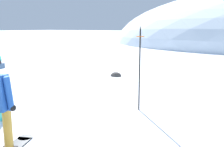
{
  "coord_description": "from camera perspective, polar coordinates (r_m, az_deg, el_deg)",
  "views": [
    {
      "loc": [
        2.99,
        -2.32,
        2.15
      ],
      "look_at": [
        -0.23,
        3.0,
        1.0
      ],
      "focal_mm": 40.0,
      "sensor_mm": 36.0,
      "label": 1
    }
  ],
  "objects": [
    {
      "name": "rock_dark",
      "position": [
        11.18,
        0.89,
        -0.59
      ],
      "size": [
        0.51,
        0.43,
        0.36
      ],
      "color": "#4C4742",
      "rests_on": "ground"
    },
    {
      "name": "piste_marker_near",
      "position": [
        6.43,
        6.35,
        2.28
      ],
      "size": [
        0.2,
        0.2,
        2.19
      ],
      "color": "black",
      "rests_on": "ground"
    }
  ]
}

